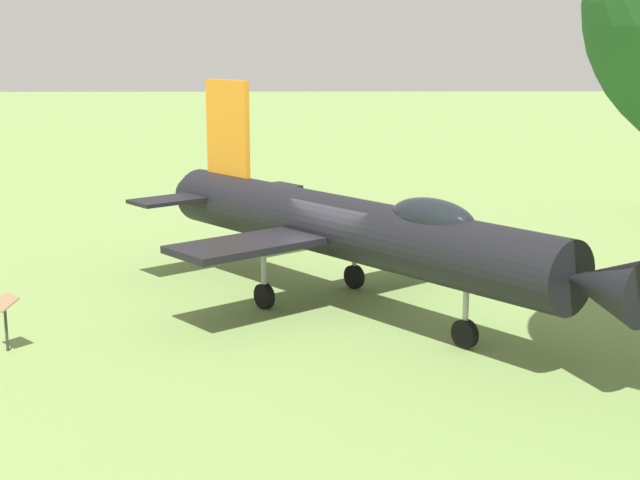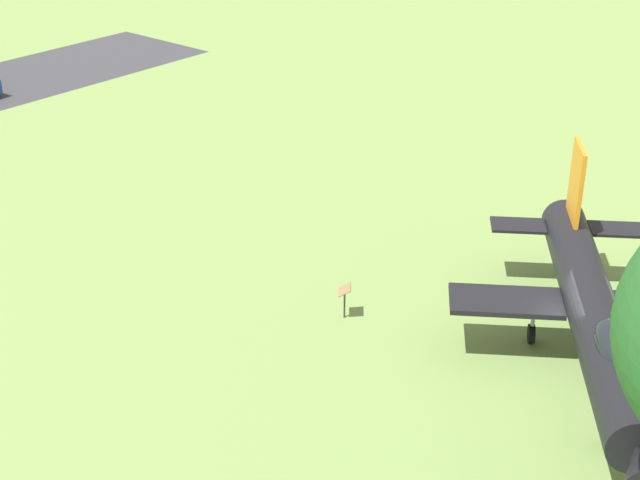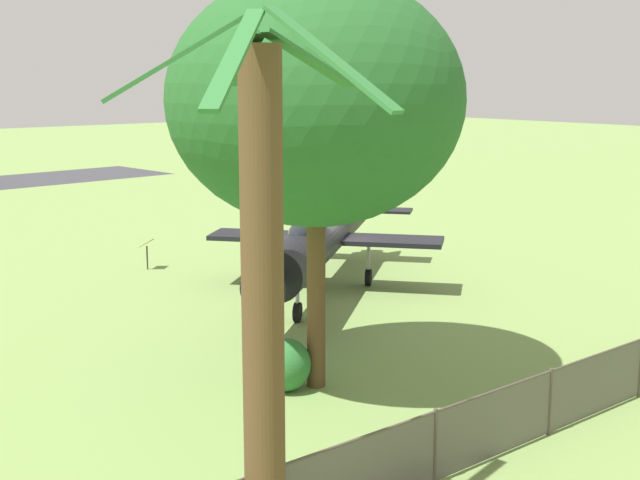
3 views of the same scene
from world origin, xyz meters
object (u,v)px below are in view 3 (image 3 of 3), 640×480
(shade_tree, at_px, (316,101))
(shrub_by_tree, at_px, (287,365))
(display_jet, at_px, (320,237))
(palm_tree, at_px, (263,307))
(info_plaque, at_px, (147,247))

(shade_tree, relative_size, shrub_by_tree, 7.63)
(display_jet, height_order, palm_tree, palm_tree)
(shade_tree, distance_m, shrub_by_tree, 6.12)
(display_jet, distance_m, shrub_by_tree, 9.13)
(shade_tree, bearing_deg, shrub_by_tree, 164.98)
(info_plaque, bearing_deg, shade_tree, -102.22)
(shrub_by_tree, distance_m, info_plaque, 14.13)
(display_jet, bearing_deg, shade_tree, 10.97)
(shade_tree, distance_m, palm_tree, 8.15)
(palm_tree, bearing_deg, shrub_by_tree, 50.22)
(display_jet, distance_m, palm_tree, 16.49)
(shade_tree, xyz_separation_m, info_plaque, (2.99, 13.83, -5.85))
(shrub_by_tree, height_order, info_plaque, shrub_by_tree)
(palm_tree, xyz_separation_m, info_plaque, (8.43, 19.28, -3.18))
(palm_tree, bearing_deg, shade_tree, 45.09)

